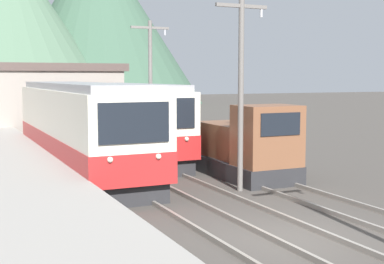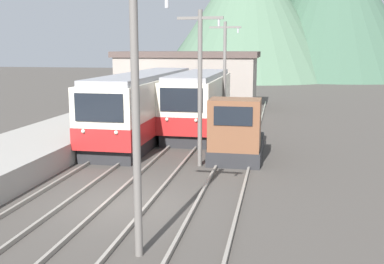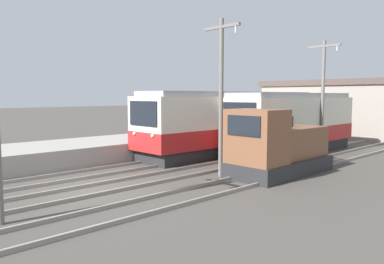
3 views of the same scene
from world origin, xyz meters
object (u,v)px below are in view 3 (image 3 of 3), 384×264
Objects in this scene: commuter_train_left at (235,124)px; catenary_mast_mid at (221,92)px; commuter_train_center at (292,125)px; catenary_mast_far at (323,93)px; shunting_locomotive at (277,148)px.

catenary_mast_mid reaches higher than commuter_train_left.
catenary_mast_far is at bearing 28.57° from commuter_train_center.
catenary_mast_mid and catenary_mast_far have the same top height.
shunting_locomotive is at bearing -34.51° from commuter_train_left.
commuter_train_left is 2.10× the size of catenary_mast_far.
catenary_mast_far reaches higher than commuter_train_left.
commuter_train_left is 7.06m from shunting_locomotive.
shunting_locomotive is at bearing 54.75° from catenary_mast_mid.
shunting_locomotive is (3.00, -6.12, -0.52)m from commuter_train_center.
commuter_train_left reaches higher than commuter_train_center.
catenary_mast_far reaches higher than commuter_train_center.
commuter_train_left is at bearing 145.49° from shunting_locomotive.
commuter_train_left is at bearing -142.65° from commuter_train_center.
commuter_train_center is 2.64m from catenary_mast_far.
commuter_train_center is 8.61m from catenary_mast_mid.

